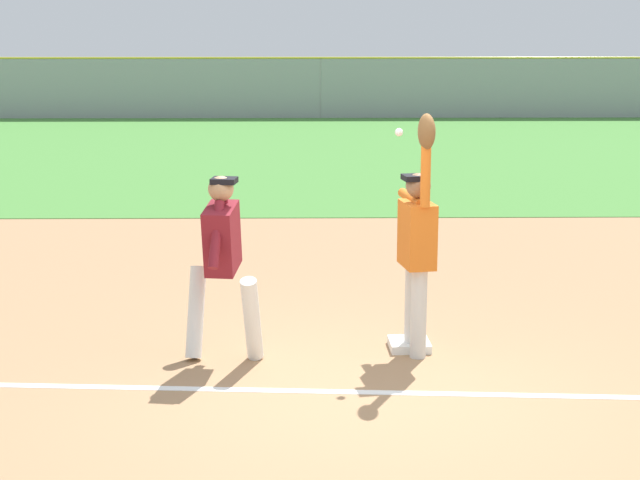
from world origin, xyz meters
TOP-DOWN VIEW (x-y plane):
  - ground_plane at (0.00, 0.00)m, footprint 73.26×73.26m
  - outfield_grass at (0.00, 15.32)m, footprint 46.27×15.74m
  - first_base at (0.53, 1.13)m, footprint 0.39×0.39m
  - fielder at (0.57, 0.96)m, footprint 0.33×0.90m
  - runner at (-1.21, 0.83)m, footprint 0.74×0.85m
  - baseball at (0.39, 1.06)m, footprint 0.07×0.07m
  - outfield_fence at (0.00, 23.19)m, footprint 46.35×0.08m
  - parked_car_silver at (-5.09, 26.37)m, footprint 4.57×2.47m
  - parked_car_green at (1.00, 26.36)m, footprint 4.58×2.48m
  - parked_car_black at (7.55, 26.46)m, footprint 4.57×2.45m

SIDE VIEW (x-z plane):
  - ground_plane at x=0.00m, z-range 0.00..0.00m
  - outfield_grass at x=0.00m, z-range 0.00..0.01m
  - first_base at x=0.53m, z-range 0.00..0.08m
  - parked_car_silver at x=-5.09m, z-range 0.05..1.30m
  - parked_car_green at x=1.00m, z-range 0.05..1.30m
  - parked_car_black at x=7.55m, z-range 0.05..1.30m
  - outfield_fence at x=0.00m, z-range 0.00..1.88m
  - runner at x=-1.21m, z-range 0.14..1.86m
  - fielder at x=0.57m, z-range -0.02..2.26m
  - baseball at x=0.39m, z-range 2.04..2.12m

